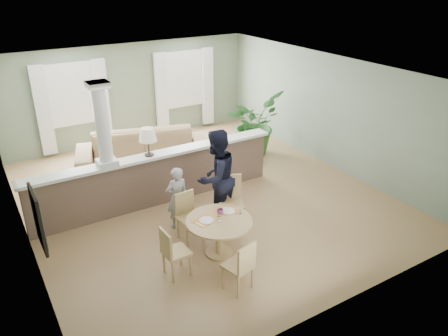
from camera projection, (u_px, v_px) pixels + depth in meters
ground at (202, 195)px, 9.49m from camera, size 8.00×8.00×0.00m
room_shell at (184, 108)px, 9.20m from camera, size 7.02×8.02×2.71m
pony_wall at (154, 173)px, 8.88m from camera, size 5.32×0.38×2.70m
sofa at (145, 153)px, 10.44m from camera, size 3.38×2.09×0.92m
houseplant at (254, 123)px, 11.36m from camera, size 1.91×1.83×1.63m
dining_table at (219, 227)px, 7.35m from camera, size 1.12×1.12×0.77m
chair_far_boy at (188, 214)px, 7.82m from camera, size 0.43×0.43×0.89m
chair_far_man at (231, 199)px, 8.21m from camera, size 0.60×0.60×1.00m
chair_near at (241, 265)px, 6.51m from camera, size 0.48×0.48×0.87m
chair_side at (172, 251)px, 6.84m from camera, size 0.41×0.41×0.86m
child_person at (177, 198)px, 8.12m from camera, size 0.46×0.31×1.23m
man_person at (216, 177)px, 8.19m from camera, size 1.07×0.94×1.87m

